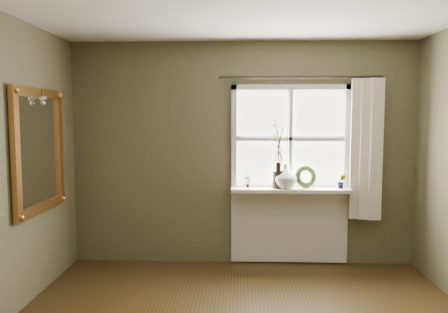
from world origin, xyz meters
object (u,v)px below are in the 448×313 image
at_px(cream_vase, 285,176).
at_px(wreath, 306,179).
at_px(gilt_mirror, 39,150).
at_px(dark_jug, 278,179).

distance_m(cream_vase, wreath, 0.25).
bearing_deg(cream_vase, gilt_mirror, -161.12).
xyz_separation_m(cream_vase, gilt_mirror, (-2.45, -0.84, 0.35)).
height_order(dark_jug, cream_vase, cream_vase).
relative_size(dark_jug, wreath, 0.77).
height_order(cream_vase, wreath, cream_vase).
xyz_separation_m(dark_jug, wreath, (0.32, 0.04, -0.00)).
bearing_deg(dark_jug, gilt_mirror, -160.54).
bearing_deg(dark_jug, cream_vase, 0.00).
relative_size(cream_vase, gilt_mirror, 0.23).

